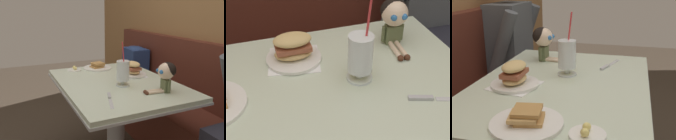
% 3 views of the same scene
% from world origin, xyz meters
% --- Properties ---
extents(wood_panel_wall, '(4.40, 0.08, 2.40)m').
position_xyz_m(wood_panel_wall, '(0.00, 1.05, 1.20)').
color(wood_panel_wall, olive).
rests_on(wood_panel_wall, ground).
extents(booth_bench, '(2.60, 0.48, 1.00)m').
position_xyz_m(booth_bench, '(0.00, 0.81, 0.33)').
color(booth_bench, '#512319').
rests_on(booth_bench, ground).
extents(diner_table, '(1.11, 0.81, 0.74)m').
position_xyz_m(diner_table, '(0.00, 0.18, 0.54)').
color(diner_table, beige).
rests_on(diner_table, ground).
extents(toast_plate, '(0.25, 0.25, 0.06)m').
position_xyz_m(toast_plate, '(-0.42, 0.19, 0.76)').
color(toast_plate, white).
rests_on(toast_plate, diner_table).
extents(milkshake_glass, '(0.10, 0.10, 0.32)m').
position_xyz_m(milkshake_glass, '(0.11, 0.18, 0.84)').
color(milkshake_glass, silver).
rests_on(milkshake_glass, diner_table).
extents(sandwich_plate, '(0.23, 0.23, 0.12)m').
position_xyz_m(sandwich_plate, '(-0.10, 0.38, 0.79)').
color(sandwich_plate, white).
rests_on(sandwich_plate, diner_table).
extents(butter_saucer, '(0.12, 0.12, 0.04)m').
position_xyz_m(butter_saucer, '(-0.44, -0.02, 0.75)').
color(butter_saucer, white).
rests_on(butter_saucer, diner_table).
extents(butter_knife, '(0.23, 0.09, 0.01)m').
position_xyz_m(butter_knife, '(0.30, -0.00, 0.74)').
color(butter_knife, silver).
rests_on(butter_knife, diner_table).
extents(seated_doll, '(0.12, 0.22, 0.20)m').
position_xyz_m(seated_doll, '(0.34, 0.38, 0.87)').
color(seated_doll, '#5B6642').
rests_on(seated_doll, diner_table).
extents(backpack, '(0.31, 0.26, 0.41)m').
position_xyz_m(backpack, '(-0.77, 0.78, 0.66)').
color(backpack, navy).
rests_on(backpack, booth_bench).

